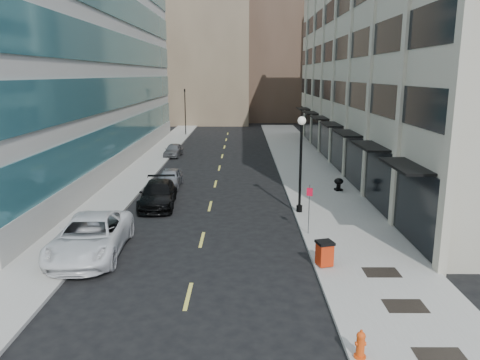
{
  "coord_description": "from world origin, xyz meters",
  "views": [
    {
      "loc": [
        1.97,
        -13.76,
        7.95
      ],
      "look_at": [
        1.87,
        9.82,
        2.6
      ],
      "focal_mm": 35.0,
      "sensor_mm": 36.0,
      "label": 1
    }
  ],
  "objects_px": {
    "car_grey_sedan": "(174,150)",
    "urn_planter": "(339,183)",
    "trash_bin": "(325,253)",
    "car_black_pickup": "(158,194)",
    "car_white_van": "(91,237)",
    "lamppost": "(301,155)",
    "fire_hydrant": "(361,344)",
    "car_silver_sedan": "(170,178)",
    "sign_post": "(309,202)",
    "traffic_signal": "(185,92)"
  },
  "relations": [
    {
      "from": "lamppost",
      "to": "car_black_pickup",
      "type": "bearing_deg",
      "value": 168.85
    },
    {
      "from": "traffic_signal",
      "to": "car_black_pickup",
      "type": "distance_m",
      "value": 34.44
    },
    {
      "from": "car_black_pickup",
      "to": "fire_hydrant",
      "type": "distance_m",
      "value": 18.12
    },
    {
      "from": "traffic_signal",
      "to": "fire_hydrant",
      "type": "relative_size",
      "value": 8.22
    },
    {
      "from": "car_grey_sedan",
      "to": "lamppost",
      "type": "bearing_deg",
      "value": -58.36
    },
    {
      "from": "trash_bin",
      "to": "sign_post",
      "type": "relative_size",
      "value": 0.43
    },
    {
      "from": "car_silver_sedan",
      "to": "lamppost",
      "type": "relative_size",
      "value": 0.7
    },
    {
      "from": "traffic_signal",
      "to": "car_black_pickup",
      "type": "xyz_separation_m",
      "value": [
        2.3,
        -34.0,
        -4.96
      ]
    },
    {
      "from": "lamppost",
      "to": "car_grey_sedan",
      "type": "bearing_deg",
      "value": 117.33
    },
    {
      "from": "car_silver_sedan",
      "to": "trash_bin",
      "type": "xyz_separation_m",
      "value": [
        8.6,
        -14.44,
        0.05
      ]
    },
    {
      "from": "lamppost",
      "to": "traffic_signal",
      "type": "bearing_deg",
      "value": 106.84
    },
    {
      "from": "traffic_signal",
      "to": "fire_hydrant",
      "type": "xyz_separation_m",
      "value": [
        10.8,
        -50.0,
        -5.16
      ]
    },
    {
      "from": "traffic_signal",
      "to": "car_black_pickup",
      "type": "bearing_deg",
      "value": -86.13
    },
    {
      "from": "fire_hydrant",
      "to": "car_black_pickup",
      "type": "bearing_deg",
      "value": 118.18
    },
    {
      "from": "urn_planter",
      "to": "traffic_signal",
      "type": "bearing_deg",
      "value": 114.76
    },
    {
      "from": "car_black_pickup",
      "to": "sign_post",
      "type": "relative_size",
      "value": 2.06
    },
    {
      "from": "fire_hydrant",
      "to": "car_grey_sedan",
      "type": "bearing_deg",
      "value": 106.81
    },
    {
      "from": "car_black_pickup",
      "to": "sign_post",
      "type": "height_order",
      "value": "sign_post"
    },
    {
      "from": "car_silver_sedan",
      "to": "lamppost",
      "type": "height_order",
      "value": "lamppost"
    },
    {
      "from": "car_black_pickup",
      "to": "trash_bin",
      "type": "xyz_separation_m",
      "value": [
        8.6,
        -9.52,
        -0.03
      ]
    },
    {
      "from": "fire_hydrant",
      "to": "lamppost",
      "type": "bearing_deg",
      "value": 90.21
    },
    {
      "from": "car_white_van",
      "to": "sign_post",
      "type": "relative_size",
      "value": 2.49
    },
    {
      "from": "trash_bin",
      "to": "car_black_pickup",
      "type": "bearing_deg",
      "value": 116.22
    },
    {
      "from": "car_black_pickup",
      "to": "urn_planter",
      "type": "distance_m",
      "value": 12.29
    },
    {
      "from": "car_grey_sedan",
      "to": "fire_hydrant",
      "type": "relative_size",
      "value": 4.39
    },
    {
      "from": "car_grey_sedan",
      "to": "urn_planter",
      "type": "relative_size",
      "value": 4.33
    },
    {
      "from": "car_black_pickup",
      "to": "car_silver_sedan",
      "type": "height_order",
      "value": "car_black_pickup"
    },
    {
      "from": "car_white_van",
      "to": "car_black_pickup",
      "type": "relative_size",
      "value": 1.21
    },
    {
      "from": "car_silver_sedan",
      "to": "trash_bin",
      "type": "distance_m",
      "value": 16.81
    },
    {
      "from": "car_grey_sedan",
      "to": "car_white_van",
      "type": "bearing_deg",
      "value": -85.69
    },
    {
      "from": "sign_post",
      "to": "traffic_signal",
      "type": "bearing_deg",
      "value": 127.76
    },
    {
      "from": "car_grey_sedan",
      "to": "urn_planter",
      "type": "bearing_deg",
      "value": -42.83
    },
    {
      "from": "sign_post",
      "to": "trash_bin",
      "type": "bearing_deg",
      "value": -66.12
    },
    {
      "from": "car_grey_sedan",
      "to": "car_black_pickup",
      "type": "bearing_deg",
      "value": -80.57
    },
    {
      "from": "sign_post",
      "to": "urn_planter",
      "type": "xyz_separation_m",
      "value": [
        3.3,
        8.91,
        -1.09
      ]
    },
    {
      "from": "car_grey_sedan",
      "to": "fire_hydrant",
      "type": "bearing_deg",
      "value": -69.09
    },
    {
      "from": "sign_post",
      "to": "car_grey_sedan",
      "type": "bearing_deg",
      "value": 135.86
    },
    {
      "from": "sign_post",
      "to": "urn_planter",
      "type": "bearing_deg",
      "value": 92.13
    },
    {
      "from": "urn_planter",
      "to": "sign_post",
      "type": "bearing_deg",
      "value": -110.33
    },
    {
      "from": "car_black_pickup",
      "to": "lamppost",
      "type": "xyz_separation_m",
      "value": [
        8.5,
        -1.67,
        2.71
      ]
    },
    {
      "from": "car_white_van",
      "to": "fire_hydrant",
      "type": "xyz_separation_m",
      "value": [
        10.1,
        -8.0,
        -0.31
      ]
    },
    {
      "from": "car_silver_sedan",
      "to": "sign_post",
      "type": "xyz_separation_m",
      "value": [
        8.5,
        -10.4,
        1.09
      ]
    },
    {
      "from": "car_white_van",
      "to": "lamppost",
      "type": "xyz_separation_m",
      "value": [
        10.1,
        6.33,
        2.59
      ]
    },
    {
      "from": "car_white_van",
      "to": "trash_bin",
      "type": "distance_m",
      "value": 10.31
    },
    {
      "from": "trash_bin",
      "to": "sign_post",
      "type": "bearing_deg",
      "value": 75.54
    },
    {
      "from": "car_black_pickup",
      "to": "trash_bin",
      "type": "height_order",
      "value": "car_black_pickup"
    },
    {
      "from": "car_black_pickup",
      "to": "urn_planter",
      "type": "xyz_separation_m",
      "value": [
        11.8,
        3.43,
        -0.08
      ]
    },
    {
      "from": "car_black_pickup",
      "to": "urn_planter",
      "type": "height_order",
      "value": "car_black_pickup"
    },
    {
      "from": "lamppost",
      "to": "car_silver_sedan",
      "type": "bearing_deg",
      "value": 142.19
    },
    {
      "from": "car_silver_sedan",
      "to": "car_grey_sedan",
      "type": "relative_size",
      "value": 1.06
    }
  ]
}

